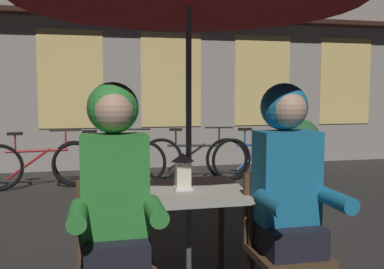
% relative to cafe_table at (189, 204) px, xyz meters
% --- Properties ---
extents(cafe_table, '(0.72, 0.72, 0.74)m').
position_rel_cafe_table_xyz_m(cafe_table, '(0.00, 0.00, 0.00)').
color(cafe_table, '#B2AD9E').
rests_on(cafe_table, ground_plane).
extents(lantern, '(0.11, 0.11, 0.23)m').
position_rel_cafe_table_xyz_m(lantern, '(-0.04, -0.02, 0.22)').
color(lantern, white).
rests_on(lantern, cafe_table).
extents(chair_left, '(0.40, 0.40, 0.87)m').
position_rel_cafe_table_xyz_m(chair_left, '(-0.48, -0.37, -0.15)').
color(chair_left, '#513823').
rests_on(chair_left, ground_plane).
extents(chair_right, '(0.40, 0.40, 0.87)m').
position_rel_cafe_table_xyz_m(chair_right, '(0.48, -0.37, -0.15)').
color(chair_right, '#513823').
rests_on(chair_right, ground_plane).
extents(person_left_hooded, '(0.45, 0.56, 1.40)m').
position_rel_cafe_table_xyz_m(person_left_hooded, '(-0.48, -0.43, 0.21)').
color(person_left_hooded, black).
rests_on(person_left_hooded, ground_plane).
extents(person_right_hooded, '(0.45, 0.56, 1.40)m').
position_rel_cafe_table_xyz_m(person_right_hooded, '(0.48, -0.43, 0.21)').
color(person_right_hooded, black).
rests_on(person_right_hooded, ground_plane).
extents(bicycle_second, '(1.68, 0.16, 0.84)m').
position_rel_cafe_table_xyz_m(bicycle_second, '(-1.38, 3.69, -0.29)').
color(bicycle_second, black).
rests_on(bicycle_second, ground_plane).
extents(bicycle_third, '(1.66, 0.36, 0.84)m').
position_rel_cafe_table_xyz_m(bicycle_third, '(-0.38, 3.76, -0.29)').
color(bicycle_third, black).
rests_on(bicycle_third, ground_plane).
extents(bicycle_fourth, '(1.66, 0.38, 0.84)m').
position_rel_cafe_table_xyz_m(bicycle_fourth, '(0.92, 3.82, -0.29)').
color(bicycle_fourth, black).
rests_on(bicycle_fourth, ground_plane).
extents(bicycle_fifth, '(1.68, 0.24, 0.84)m').
position_rel_cafe_table_xyz_m(bicycle_fifth, '(1.99, 3.72, -0.29)').
color(bicycle_fifth, black).
rests_on(bicycle_fifth, ground_plane).
extents(potted_plant, '(0.60, 0.60, 0.92)m').
position_rel_cafe_table_xyz_m(potted_plant, '(2.77, 3.88, -0.09)').
color(potted_plant, brown).
rests_on(potted_plant, ground_plane).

